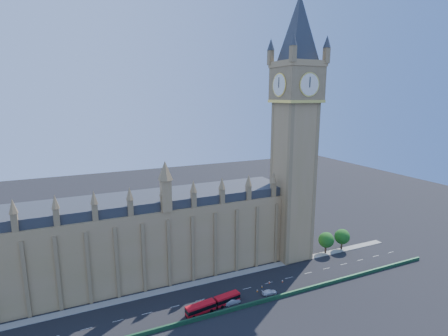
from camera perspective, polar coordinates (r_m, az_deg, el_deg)
name	(u,v)px	position (r m, az deg, el deg)	size (l,w,h in m)	color
ground	(212,297)	(113.83, -1.91, -20.31)	(400.00, 400.00, 0.00)	black
palace_westminster	(115,242)	(121.25, -17.32, -11.40)	(120.00, 20.00, 28.00)	#9A7F4A
elizabeth_tower	(295,113)	(127.61, 11.59, 8.86)	(20.59, 20.59, 105.00)	#9A7F4A
bridge_parapet	(225,311)	(106.56, 0.09, -22.38)	(160.00, 0.60, 1.20)	#1E4C2D
kerb_north	(201,282)	(121.39, -3.71, -18.08)	(160.00, 3.00, 0.16)	gray
tree_east_near	(327,239)	(144.06, 16.40, -11.13)	(6.00, 6.00, 8.50)	#382619
tree_east_far	(342,236)	(149.12, 18.77, -10.49)	(6.00, 6.00, 8.50)	#382619
red_bus	(213,304)	(107.94, -1.74, -21.30)	(17.31, 4.74, 2.91)	red
car_grey	(230,295)	(113.26, 0.91, -20.07)	(1.61, 4.00, 1.36)	#3F4147
car_silver	(232,301)	(110.36, 1.35, -20.93)	(1.72, 4.92, 1.62)	#9C9EA3
car_white	(269,292)	(115.63, 7.42, -19.45)	(1.96, 4.81, 1.40)	white
cone_a	(257,291)	(116.56, 5.46, -19.30)	(0.51, 0.51, 0.80)	black
cone_b	(262,286)	(118.92, 6.22, -18.68)	(0.46, 0.46, 0.66)	black
cone_c	(283,281)	(122.65, 9.54, -17.74)	(0.61, 0.61, 0.78)	black
cone_d	(269,282)	(121.43, 7.41, -17.99)	(0.56, 0.56, 0.78)	black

